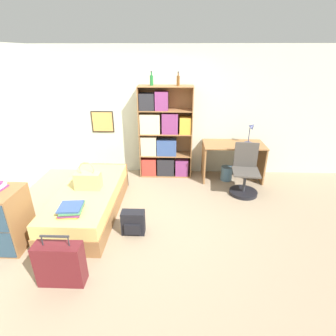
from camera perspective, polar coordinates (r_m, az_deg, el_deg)
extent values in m
plane|color=gray|center=(4.44, -8.35, -9.85)|extent=(14.00, 14.00, 0.00)
cube|color=beige|center=(5.57, -6.02, 11.88)|extent=(10.00, 0.06, 2.60)
cube|color=black|center=(5.74, -14.04, 9.76)|extent=(0.46, 0.02, 0.44)
cube|color=#DB994C|center=(5.73, -14.07, 9.73)|extent=(0.42, 0.01, 0.40)
cube|color=olive|center=(4.53, -16.68, -8.04)|extent=(0.91, 2.06, 0.26)
cube|color=tan|center=(4.42, -17.03, -5.49)|extent=(0.88, 2.03, 0.21)
cube|color=olive|center=(5.33, -13.59, -1.41)|extent=(0.91, 0.04, 0.46)
cube|color=tan|center=(4.31, -16.99, -2.69)|extent=(0.40, 0.19, 0.27)
torus|color=tan|center=(4.23, -17.31, -0.22)|extent=(0.24, 0.02, 0.24)
cube|color=#99894C|center=(3.84, -20.34, -8.90)|extent=(0.27, 0.35, 0.01)
cube|color=gold|center=(3.83, -20.36, -8.76)|extent=(0.28, 0.36, 0.01)
cube|color=#7A336B|center=(3.81, -20.25, -8.61)|extent=(0.31, 0.37, 0.02)
cube|color=gold|center=(3.83, -20.37, -8.26)|extent=(0.29, 0.34, 0.01)
cube|color=#427A4C|center=(3.81, -20.13, -8.18)|extent=(0.33, 0.39, 0.02)
cube|color=#334C84|center=(3.81, -20.49, -7.89)|extent=(0.32, 0.33, 0.02)
cube|color=#5B191E|center=(3.36, -22.40, -18.77)|extent=(0.53, 0.19, 0.53)
cylinder|color=#2D2D33|center=(3.22, -25.74, -14.04)|extent=(0.01, 0.01, 0.12)
cylinder|color=#2D2D33|center=(3.10, -20.84, -14.68)|extent=(0.01, 0.01, 0.12)
cube|color=#2D2D33|center=(3.13, -23.52, -13.49)|extent=(0.32, 0.02, 0.02)
cube|color=olive|center=(4.19, -32.64, -9.36)|extent=(0.62, 0.55, 0.83)
cube|color=olive|center=(5.45, -6.10, 7.62)|extent=(0.02, 0.34, 1.87)
cube|color=olive|center=(5.40, 5.14, 7.52)|extent=(0.02, 0.34, 1.87)
cube|color=olive|center=(5.56, -0.43, 8.09)|extent=(1.07, 0.01, 1.87)
cube|color=olive|center=(5.73, -0.47, -1.30)|extent=(1.04, 0.34, 0.02)
cube|color=olive|center=(5.55, -0.49, 2.98)|extent=(1.04, 0.34, 0.02)
cube|color=olive|center=(5.40, -0.51, 7.61)|extent=(1.04, 0.34, 0.02)
cube|color=olive|center=(5.29, -0.53, 12.46)|extent=(1.04, 0.34, 0.02)
cube|color=olive|center=(5.22, -0.54, 17.39)|extent=(1.04, 0.34, 0.02)
cube|color=#B2382D|center=(5.66, -4.09, 0.44)|extent=(0.30, 0.25, 0.36)
cube|color=#232328|center=(5.64, -0.48, 0.40)|extent=(0.35, 0.25, 0.37)
cube|color=#7A336B|center=(5.64, 2.99, 0.25)|extent=(0.27, 0.25, 0.35)
cube|color=beige|center=(5.49, -4.18, 4.97)|extent=(0.31, 0.25, 0.39)
cube|color=#334C84|center=(5.47, -0.30, 4.59)|extent=(0.40, 0.25, 0.33)
cube|color=beige|center=(5.35, -3.89, 9.67)|extent=(0.40, 0.25, 0.39)
cube|color=#7A336B|center=(5.33, 0.43, 9.75)|extent=(0.32, 0.25, 0.41)
cube|color=gold|center=(5.34, 3.77, 9.29)|extent=(0.23, 0.25, 0.33)
cube|color=#232328|center=(5.27, -4.62, 14.21)|extent=(0.29, 0.25, 0.32)
cube|color=#7A336B|center=(5.24, -1.40, 14.42)|extent=(0.25, 0.25, 0.35)
cylinder|color=#1E6B2D|center=(5.23, -3.60, 18.47)|extent=(0.07, 0.07, 0.18)
cylinder|color=#1E6B2D|center=(5.22, -3.64, 19.79)|extent=(0.03, 0.03, 0.06)
cylinder|color=#232328|center=(5.22, -3.65, 20.22)|extent=(0.03, 0.03, 0.02)
cylinder|color=brown|center=(5.19, 2.22, 18.44)|extent=(0.06, 0.06, 0.18)
cylinder|color=brown|center=(5.18, 2.24, 19.73)|extent=(0.02, 0.02, 0.06)
cylinder|color=#232328|center=(5.18, 2.25, 20.15)|extent=(0.03, 0.03, 0.02)
cube|color=olive|center=(5.43, 14.16, 4.99)|extent=(1.21, 0.64, 0.02)
cube|color=olive|center=(5.47, 7.75, 1.36)|extent=(0.03, 0.60, 0.74)
cube|color=olive|center=(5.71, 19.53, 1.13)|extent=(0.03, 0.60, 0.74)
cylinder|color=navy|center=(5.56, 17.04, 5.32)|extent=(0.14, 0.14, 0.02)
cylinder|color=navy|center=(5.51, 17.24, 6.92)|extent=(0.02, 0.02, 0.31)
cone|color=navy|center=(5.47, 17.90, 8.69)|extent=(0.16, 0.12, 0.16)
cylinder|color=black|center=(5.15, 16.04, -5.11)|extent=(0.52, 0.52, 0.06)
cylinder|color=#333338|center=(5.07, 16.28, -3.22)|extent=(0.05, 0.05, 0.44)
cube|color=#47423D|center=(4.97, 16.59, -0.80)|extent=(0.52, 0.52, 0.03)
cube|color=#47423D|center=(5.08, 16.61, 2.81)|extent=(0.43, 0.08, 0.47)
cube|color=black|center=(3.93, -7.58, -11.64)|extent=(0.33, 0.17, 0.36)
cube|color=black|center=(3.88, -7.77, -13.16)|extent=(0.23, 0.03, 0.16)
cylinder|color=slate|center=(5.57, 12.61, -1.12)|extent=(0.23, 0.23, 0.29)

